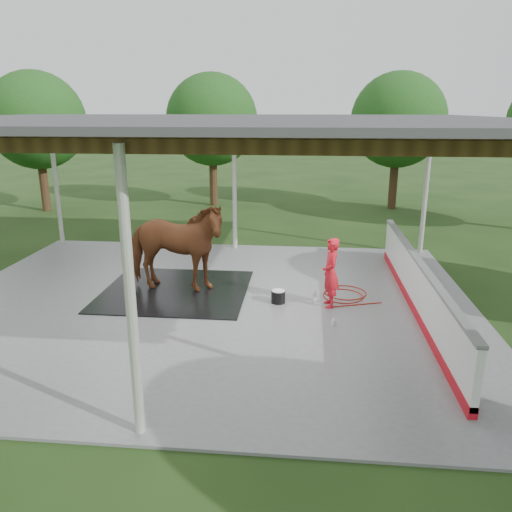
# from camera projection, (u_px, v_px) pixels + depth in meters

# --- Properties ---
(ground) EXTENTS (100.00, 100.00, 0.00)m
(ground) POSITION_uv_depth(u_px,v_px,m) (207.00, 305.00, 11.31)
(ground) COLOR #1E3814
(concrete_slab) EXTENTS (12.00, 10.00, 0.05)m
(concrete_slab) POSITION_uv_depth(u_px,v_px,m) (207.00, 304.00, 11.30)
(concrete_slab) COLOR slate
(concrete_slab) RESTS_ON ground
(pavilion_structure) EXTENTS (12.60, 10.60, 4.05)m
(pavilion_structure) POSITION_uv_depth(u_px,v_px,m) (201.00, 124.00, 10.18)
(pavilion_structure) COLOR beige
(pavilion_structure) RESTS_ON ground
(dasher_board) EXTENTS (0.16, 8.00, 1.15)m
(dasher_board) POSITION_uv_depth(u_px,v_px,m) (417.00, 287.00, 10.71)
(dasher_board) COLOR #B70F1A
(dasher_board) RESTS_ON concrete_slab
(tree_belt) EXTENTS (28.00, 28.00, 5.80)m
(tree_belt) POSITION_uv_depth(u_px,v_px,m) (223.00, 131.00, 11.06)
(tree_belt) COLOR #382314
(tree_belt) RESTS_ON ground
(rubber_mat) EXTENTS (3.43, 3.21, 0.03)m
(rubber_mat) POSITION_uv_depth(u_px,v_px,m) (176.00, 290.00, 12.02)
(rubber_mat) COLOR black
(rubber_mat) RESTS_ON concrete_slab
(horse) EXTENTS (2.62, 1.32, 2.15)m
(horse) POSITION_uv_depth(u_px,v_px,m) (173.00, 247.00, 11.71)
(horse) COLOR brown
(horse) RESTS_ON rubber_mat
(handler) EXTENTS (0.46, 0.62, 1.55)m
(handler) POSITION_uv_depth(u_px,v_px,m) (331.00, 273.00, 10.90)
(handler) COLOR red
(handler) RESTS_ON concrete_slab
(wash_bucket) EXTENTS (0.32, 0.32, 0.30)m
(wash_bucket) POSITION_uv_depth(u_px,v_px,m) (278.00, 296.00, 11.26)
(wash_bucket) COLOR black
(wash_bucket) RESTS_ON concrete_slab
(soap_bottle_a) EXTENTS (0.14, 0.14, 0.27)m
(soap_bottle_a) POSITION_uv_depth(u_px,v_px,m) (314.00, 296.00, 11.35)
(soap_bottle_a) COLOR silver
(soap_bottle_a) RESTS_ON concrete_slab
(soap_bottle_b) EXTENTS (0.10, 0.10, 0.16)m
(soap_bottle_b) POSITION_uv_depth(u_px,v_px,m) (333.00, 322.00, 10.09)
(soap_bottle_b) COLOR #338CD8
(soap_bottle_b) RESTS_ON concrete_slab
(hose_coil) EXTENTS (1.31, 1.50, 0.02)m
(hose_coil) POSITION_uv_depth(u_px,v_px,m) (344.00, 294.00, 11.78)
(hose_coil) COLOR #A91D0C
(hose_coil) RESTS_ON concrete_slab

